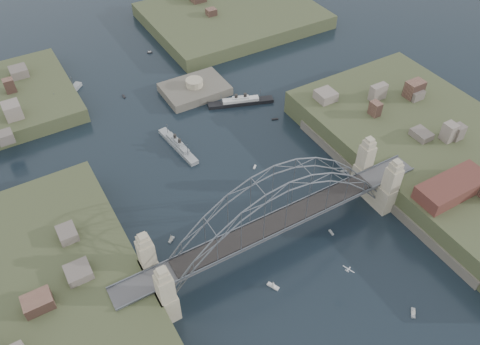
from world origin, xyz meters
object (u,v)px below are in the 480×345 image
(bridge, at_px, (278,211))
(naval_cruiser_far, at_px, (66,96))
(wharf_shed, at_px, (452,187))
(fort_island, at_px, (195,94))
(naval_cruiser_near, at_px, (178,146))
(ocean_liner, at_px, (241,102))

(bridge, height_order, naval_cruiser_far, bridge)
(wharf_shed, bearing_deg, fort_island, 110.85)
(bridge, height_order, naval_cruiser_near, bridge)
(bridge, relative_size, wharf_shed, 4.20)
(bridge, relative_size, naval_cruiser_far, 5.81)
(wharf_shed, height_order, naval_cruiser_near, wharf_shed)
(fort_island, bearing_deg, ocean_liner, -52.82)
(bridge, height_order, fort_island, bridge)
(wharf_shed, height_order, ocean_liner, wharf_shed)
(wharf_shed, bearing_deg, naval_cruiser_near, 129.62)
(bridge, xyz_separation_m, ocean_liner, (22.56, 56.07, -11.47))
(naval_cruiser_near, xyz_separation_m, naval_cruiser_far, (-22.46, 43.75, -0.01))
(bridge, bearing_deg, naval_cruiser_far, 107.42)
(fort_island, bearing_deg, naval_cruiser_far, 153.74)
(bridge, relative_size, ocean_liner, 3.78)
(wharf_shed, bearing_deg, ocean_liner, 107.01)
(fort_island, bearing_deg, naval_cruiser_near, -126.54)
(ocean_liner, bearing_deg, naval_cruiser_near, -160.54)
(fort_island, bearing_deg, wharf_shed, -69.15)
(ocean_liner, bearing_deg, fort_island, 127.18)
(bridge, bearing_deg, naval_cruiser_near, 97.09)
(fort_island, height_order, ocean_liner, fort_island)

